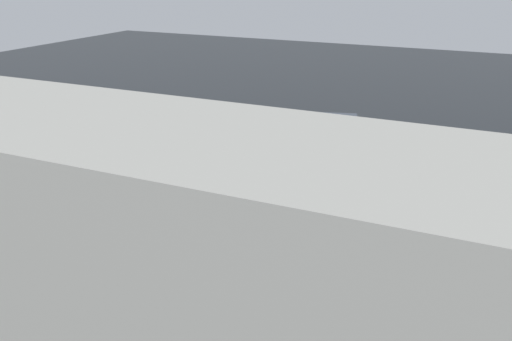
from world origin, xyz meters
TOP-DOWN VIEW (x-y plane):
  - ground_plane at (0.00, 0.00)m, footprint 60.00×60.00m
  - kerb_strip at (0.00, 4.20)m, footprint 24.00×3.20m
  - moving_hatchback at (1.17, -0.58)m, footprint 4.22×2.74m
  - fire_hydrant at (3.52, 2.90)m, footprint 0.42×0.31m
  - pedestrian at (4.32, 3.07)m, footprint 0.31×0.56m
  - metal_railing at (0.17, 5.43)m, footprint 9.20×0.04m
  - sign_post at (3.83, 4.48)m, footprint 0.07×0.44m

SIDE VIEW (x-z plane):
  - ground_plane at x=0.00m, z-range 0.00..0.00m
  - kerb_strip at x=0.00m, z-range 0.00..0.04m
  - fire_hydrant at x=3.52m, z-range 0.00..0.80m
  - pedestrian at x=4.32m, z-range 0.07..1.29m
  - metal_railing at x=0.17m, z-range 0.21..1.26m
  - moving_hatchback at x=1.17m, z-range 0.00..2.06m
  - sign_post at x=3.83m, z-range 0.38..2.78m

